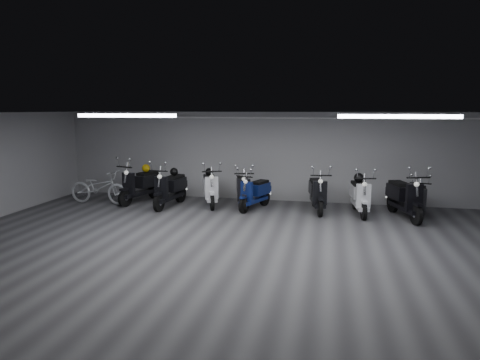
% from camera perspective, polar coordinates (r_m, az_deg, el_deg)
% --- Properties ---
extents(floor, '(14.00, 10.00, 0.01)m').
position_cam_1_polar(floor, '(8.79, 0.51, -9.62)').
color(floor, '#3E3E41').
rests_on(floor, ground).
extents(ceiling, '(14.00, 10.00, 0.01)m').
position_cam_1_polar(ceiling, '(8.30, 0.54, 9.01)').
color(ceiling, gray).
rests_on(ceiling, ground).
extents(back_wall, '(14.00, 0.01, 2.80)m').
position_cam_1_polar(back_wall, '(13.33, 4.82, 3.16)').
color(back_wall, '#9D9DA0').
rests_on(back_wall, ground).
extents(front_wall, '(14.00, 0.01, 2.80)m').
position_cam_1_polar(front_wall, '(3.84, -14.94, -13.60)').
color(front_wall, '#9D9DA0').
rests_on(front_wall, ground).
extents(fluor_strip_left, '(2.40, 0.18, 0.08)m').
position_cam_1_polar(fluor_strip_left, '(10.25, -15.14, 8.43)').
color(fluor_strip_left, white).
rests_on(fluor_strip_left, ceiling).
extents(fluor_strip_right, '(2.40, 0.18, 0.08)m').
position_cam_1_polar(fluor_strip_right, '(9.24, 20.61, 8.06)').
color(fluor_strip_right, white).
rests_on(fluor_strip_right, ceiling).
extents(conduit, '(13.60, 0.05, 0.05)m').
position_cam_1_polar(conduit, '(13.16, 4.84, 8.40)').
color(conduit, white).
rests_on(conduit, back_wall).
extents(scooter_0, '(1.25, 2.11, 1.49)m').
position_cam_1_polar(scooter_0, '(13.41, -13.37, 0.13)').
color(scooter_0, black).
rests_on(scooter_0, floor).
extents(scooter_1, '(0.92, 2.03, 1.46)m').
position_cam_1_polar(scooter_1, '(12.64, -9.49, -0.38)').
color(scooter_1, black).
rests_on(scooter_1, floor).
extents(scooter_2, '(1.26, 1.99, 1.41)m').
position_cam_1_polar(scooter_2, '(12.66, -4.07, -0.37)').
color(scooter_2, white).
rests_on(scooter_2, floor).
extents(scooter_3, '(1.06, 1.94, 1.38)m').
position_cam_1_polar(scooter_3, '(12.39, 0.42, -0.63)').
color(scooter_3, black).
rests_on(scooter_3, floor).
extents(scooter_4, '(1.17, 1.83, 1.29)m').
position_cam_1_polar(scooter_4, '(12.18, 2.02, -1.02)').
color(scooter_4, navy).
rests_on(scooter_4, floor).
extents(scooter_5, '(0.92, 1.97, 1.41)m').
position_cam_1_polar(scooter_5, '(12.12, 10.48, -0.95)').
color(scooter_5, black).
rests_on(scooter_5, floor).
extents(scooter_6, '(0.84, 1.92, 1.38)m').
position_cam_1_polar(scooter_6, '(12.02, 15.96, -1.31)').
color(scooter_6, white).
rests_on(scooter_6, floor).
extents(scooter_7, '(1.22, 2.12, 1.50)m').
position_cam_1_polar(scooter_7, '(11.98, 21.45, -1.36)').
color(scooter_7, black).
rests_on(scooter_7, floor).
extents(scooter_9, '(0.91, 1.80, 1.28)m').
position_cam_1_polar(scooter_9, '(12.20, 23.18, -1.81)').
color(scooter_9, black).
rests_on(scooter_9, floor).
extents(bicycle, '(1.95, 0.76, 1.24)m').
position_cam_1_polar(bicycle, '(13.63, -18.60, -0.48)').
color(bicycle, white).
rests_on(bicycle, floor).
extents(helmet_0, '(0.25, 0.25, 0.25)m').
position_cam_1_polar(helmet_0, '(12.87, -4.19, 1.11)').
color(helmet_0, black).
rests_on(helmet_0, scooter_2).
extents(helmet_1, '(0.26, 0.26, 0.26)m').
position_cam_1_polar(helmet_1, '(13.56, -12.62, 1.58)').
color(helmet_1, '#B9920A').
rests_on(helmet_1, scooter_0).
extents(helmet_2, '(0.24, 0.24, 0.24)m').
position_cam_1_polar(helmet_2, '(12.83, -8.93, 1.12)').
color(helmet_2, black).
rests_on(helmet_2, scooter_1).
extents(helmet_3, '(0.27, 0.27, 0.27)m').
position_cam_1_polar(helmet_3, '(12.22, 15.80, 0.30)').
color(helmet_3, black).
rests_on(helmet_3, scooter_6).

